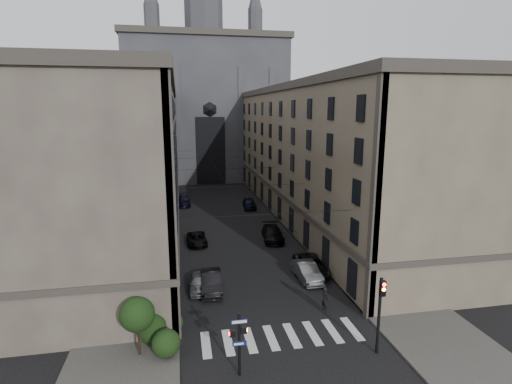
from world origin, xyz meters
TOP-DOWN VIEW (x-y plane):
  - ground at (0.00, 0.00)m, footprint 260.00×260.00m
  - sidewalk_left at (-10.50, 36.00)m, footprint 7.00×80.00m
  - sidewalk_right at (10.50, 36.00)m, footprint 7.00×80.00m
  - zebra_crossing at (0.00, 5.00)m, footprint 11.00×3.20m
  - building_left at (-13.44, 36.00)m, footprint 13.60×60.60m
  - building_right at (13.44, 36.00)m, footprint 13.60×60.60m
  - gothic_tower at (0.00, 74.96)m, footprint 35.00×23.00m
  - pedestrian_signal_left at (-3.51, 1.50)m, footprint 1.02×0.38m
  - traffic_light_right at (5.60, 1.92)m, footprint 0.34×0.50m
  - shrub_cluster at (-8.72, 5.01)m, footprint 3.90×4.40m
  - tram_wires at (0.00, 35.63)m, footprint 14.00×60.00m
  - car_left_near at (-5.33, 13.39)m, footprint 1.71×4.00m
  - car_left_midnear at (-4.20, 13.15)m, footprint 1.91×5.00m
  - car_left_midfar at (-4.84, 25.68)m, footprint 2.33×4.77m
  - car_left_far at (-6.20, 45.66)m, footprint 2.56×5.68m
  - car_right_near at (4.68, 13.73)m, footprint 1.91×4.99m
  - car_right_midnear at (5.56, 15.14)m, footprint 2.73×5.66m
  - car_right_midfar at (4.20, 25.51)m, footprint 2.90×5.90m
  - car_right_far at (4.20, 41.55)m, footprint 2.22×4.84m
  - pedestrian at (4.29, 8.00)m, footprint 0.65×0.81m

SIDE VIEW (x-z plane):
  - ground at x=0.00m, z-range 0.00..0.00m
  - zebra_crossing at x=0.00m, z-range 0.00..0.01m
  - sidewalk_left at x=-10.50m, z-range 0.00..0.15m
  - sidewalk_right at x=10.50m, z-range 0.00..0.15m
  - car_left_midfar at x=-4.84m, z-range 0.00..1.31m
  - car_left_near at x=-5.33m, z-range 0.00..1.35m
  - car_right_midnear at x=5.56m, z-range 0.00..1.55m
  - car_right_far at x=4.20m, z-range 0.00..1.61m
  - car_left_far at x=-6.20m, z-range 0.00..1.62m
  - car_right_near at x=4.68m, z-range 0.00..1.62m
  - car_left_midnear at x=-4.20m, z-range 0.00..1.63m
  - car_right_midfar at x=4.20m, z-range 0.00..1.65m
  - pedestrian at x=4.29m, z-range 0.00..1.92m
  - shrub_cluster at x=-8.72m, z-range -0.15..3.75m
  - pedestrian_signal_left at x=-3.51m, z-range 0.32..4.32m
  - traffic_light_right at x=5.60m, z-range 0.69..5.89m
  - tram_wires at x=0.00m, z-range 7.03..7.46m
  - building_left at x=-13.44m, z-range -0.08..18.77m
  - building_right at x=13.44m, z-range -0.08..18.77m
  - gothic_tower at x=0.00m, z-range -11.20..46.80m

